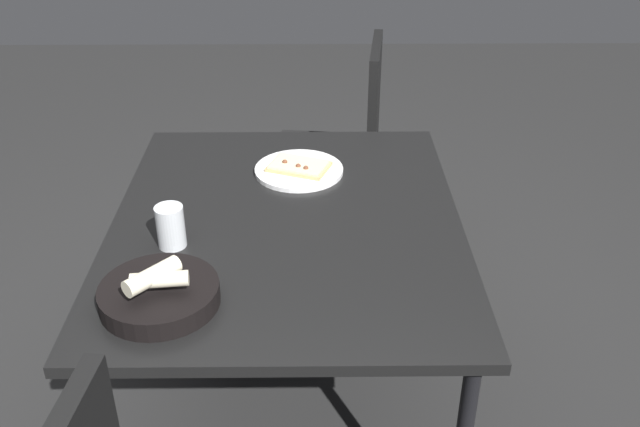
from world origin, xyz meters
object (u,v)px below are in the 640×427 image
at_px(bread_basket, 159,294).
at_px(beer_glass, 171,228).
at_px(pizza_plate, 299,169).
at_px(dining_table, 287,236).
at_px(chair_near, 346,138).

bearing_deg(bread_basket, beer_glass, -176.90).
distance_m(pizza_plate, bread_basket, 0.74).
xyz_separation_m(dining_table, pizza_plate, (-0.28, 0.03, 0.07)).
relative_size(bread_basket, chair_near, 0.30).
relative_size(pizza_plate, bread_basket, 1.00).
height_order(pizza_plate, beer_glass, beer_glass).
height_order(dining_table, bread_basket, bread_basket).
bearing_deg(dining_table, beer_glass, -65.85).
relative_size(pizza_plate, chair_near, 0.30).
distance_m(dining_table, beer_glass, 0.34).
xyz_separation_m(bread_basket, chair_near, (-1.41, 0.49, -0.25)).
height_order(beer_glass, chair_near, chair_near).
bearing_deg(bread_basket, chair_near, 160.69).
xyz_separation_m(pizza_plate, chair_near, (-0.74, 0.18, -0.23)).
height_order(dining_table, beer_glass, beer_glass).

